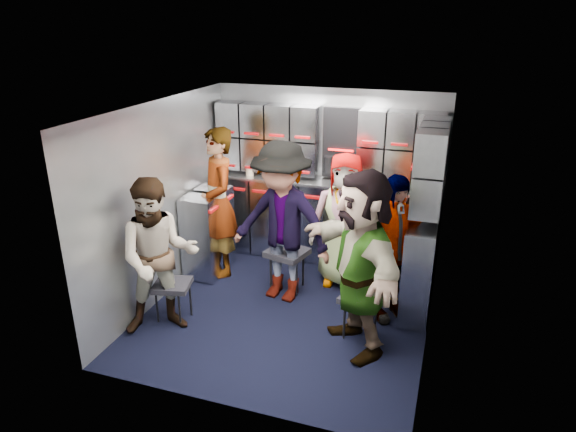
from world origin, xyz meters
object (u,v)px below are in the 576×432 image
(attendant_arc_d, at_px, (390,248))
(attendant_standing, at_px, (219,203))
(jump_seat_near_right, at_px, (361,301))
(attendant_arc_a, at_px, (159,257))
(attendant_arc_b, at_px, (282,223))
(jump_seat_mid_right, at_px, (390,271))
(jump_seat_near_left, at_px, (172,287))
(jump_seat_center, at_px, (346,243))
(attendant_arc_e, at_px, (360,263))
(attendant_arc_c, at_px, (344,220))
(jump_seat_mid_left, at_px, (287,255))

(attendant_arc_d, bearing_deg, attendant_standing, 128.81)
(jump_seat_near_right, bearing_deg, attendant_arc_a, -164.73)
(attendant_arc_b, bearing_deg, jump_seat_mid_right, 17.74)
(jump_seat_near_left, height_order, jump_seat_center, jump_seat_center)
(jump_seat_near_left, bearing_deg, jump_seat_mid_right, 24.68)
(attendant_arc_a, xyz_separation_m, attendant_arc_e, (1.83, 0.32, 0.08))
(jump_seat_mid_right, height_order, attendant_arc_d, attendant_arc_d)
(jump_seat_mid_right, height_order, attendant_arc_e, attendant_arc_e)
(attendant_arc_e, bearing_deg, attendant_arc_c, 161.84)
(jump_seat_mid_right, height_order, jump_seat_near_right, jump_seat_mid_right)
(jump_seat_near_left, height_order, jump_seat_mid_right, jump_seat_mid_right)
(attendant_arc_e, bearing_deg, attendant_arc_d, 125.80)
(jump_seat_mid_left, xyz_separation_m, attendant_arc_c, (0.54, 0.36, 0.34))
(attendant_arc_c, bearing_deg, jump_seat_mid_left, -152.77)
(jump_seat_mid_right, height_order, attendant_arc_b, attendant_arc_b)
(attendant_arc_b, bearing_deg, jump_seat_mid_left, 99.84)
(jump_seat_near_left, bearing_deg, attendant_arc_d, 20.32)
(jump_seat_near_left, relative_size, jump_seat_near_right, 0.96)
(jump_seat_center, distance_m, jump_seat_mid_right, 0.81)
(jump_seat_mid_left, xyz_separation_m, jump_seat_mid_right, (1.13, -0.02, -0.00))
(attendant_arc_a, distance_m, attendant_arc_b, 1.30)
(attendant_arc_b, bearing_deg, attendant_arc_a, -123.14)
(jump_seat_near_right, relative_size, attendant_arc_c, 0.28)
(jump_seat_center, height_order, attendant_arc_a, attendant_arc_a)
(jump_seat_mid_left, bearing_deg, attendant_arc_b, -90.00)
(attendant_arc_b, relative_size, attendant_arc_c, 1.14)
(jump_seat_center, height_order, jump_seat_mid_right, jump_seat_mid_right)
(jump_seat_near_right, distance_m, attendant_standing, 2.06)
(attendant_arc_b, bearing_deg, jump_seat_center, 62.79)
(jump_seat_near_left, xyz_separation_m, jump_seat_center, (1.43, 1.49, 0.05))
(attendant_standing, height_order, attendant_arc_a, attendant_standing)
(jump_seat_center, bearing_deg, jump_seat_mid_right, -43.59)
(jump_seat_mid_left, distance_m, attendant_arc_e, 1.32)
(attendant_arc_c, bearing_deg, attendant_arc_e, -77.10)
(jump_seat_near_left, relative_size, attendant_arc_c, 0.27)
(attendant_arc_a, xyz_separation_m, attendant_arc_d, (2.02, 0.93, -0.02))
(jump_seat_near_left, height_order, attendant_arc_a, attendant_arc_a)
(jump_seat_near_left, distance_m, jump_seat_center, 2.06)
(attendant_arc_d, bearing_deg, jump_seat_near_right, -154.40)
(jump_seat_center, xyz_separation_m, attendant_arc_d, (0.59, -0.74, 0.34))
(jump_seat_center, height_order, attendant_arc_c, attendant_arc_c)
(jump_seat_near_left, distance_m, attendant_standing, 1.22)
(attendant_arc_e, bearing_deg, attendant_standing, -155.12)
(jump_seat_near_right, height_order, attendant_arc_b, attendant_arc_b)
(jump_seat_mid_right, height_order, attendant_standing, attendant_standing)
(attendant_arc_d, bearing_deg, jump_seat_mid_left, 128.78)
(jump_seat_mid_left, bearing_deg, jump_seat_mid_right, -1.15)
(jump_seat_mid_left, bearing_deg, jump_seat_near_left, -132.97)
(jump_seat_mid_right, relative_size, attendant_arc_d, 0.31)
(jump_seat_mid_left, relative_size, jump_seat_near_right, 1.12)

